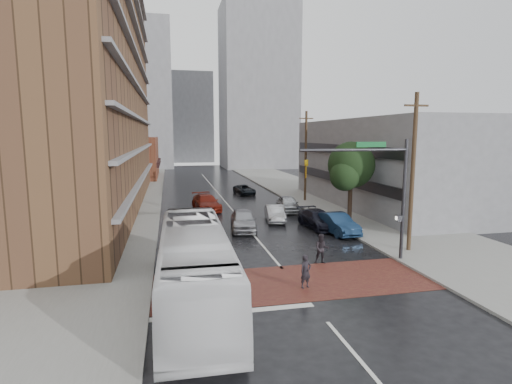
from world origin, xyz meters
TOP-DOWN VIEW (x-y plane):
  - ground at (0.00, 0.00)m, footprint 160.00×160.00m
  - crosswalk at (0.00, 0.50)m, footprint 14.00×5.00m
  - sidewalk_west at (-11.50, 25.00)m, footprint 9.00×90.00m
  - sidewalk_east at (11.50, 25.00)m, footprint 9.00×90.00m
  - apartment_block at (-14.00, 24.00)m, footprint 10.00×44.00m
  - storefront_west at (-12.00, 54.00)m, footprint 8.00×16.00m
  - building_east at (16.50, 20.00)m, footprint 11.00×26.00m
  - distant_tower_west at (-14.00, 78.00)m, footprint 18.00×16.00m
  - distant_tower_east at (14.00, 72.00)m, footprint 16.00×14.00m
  - distant_tower_center at (0.00, 95.00)m, footprint 12.00×10.00m
  - street_tree at (8.52, 12.03)m, footprint 4.20×4.10m
  - signal_mast at (5.85, 2.50)m, footprint 6.50×0.30m
  - utility_pole_near at (8.80, 4.00)m, footprint 1.60×0.26m
  - utility_pole_far at (8.80, 24.00)m, footprint 1.60×0.26m
  - transit_bus at (-5.04, -1.00)m, footprint 3.16×12.48m
  - pedestrian_a at (0.34, -0.37)m, footprint 0.70×0.57m
  - pedestrian_b at (2.50, 3.00)m, footprint 0.99×0.86m
  - car_travel_a at (-0.47, 12.02)m, footprint 2.55×5.06m
  - car_travel_b at (2.80, 14.63)m, footprint 2.01×4.33m
  - car_travel_c at (-2.53, 21.06)m, footprint 2.89×5.60m
  - suv_travel at (3.14, 30.75)m, footprint 2.52×4.50m
  - car_parked_near at (6.30, 9.49)m, footprint 2.07×4.82m
  - car_parked_mid at (5.55, 11.57)m, footprint 2.41×5.06m
  - car_parked_far at (5.20, 18.64)m, footprint 2.18×4.62m

SIDE VIEW (x-z plane):
  - ground at x=0.00m, z-range 0.00..0.00m
  - crosswalk at x=0.00m, z-range 0.00..0.02m
  - sidewalk_west at x=-11.50m, z-range 0.00..0.15m
  - sidewalk_east at x=11.50m, z-range 0.00..0.15m
  - suv_travel at x=3.14m, z-range 0.00..1.19m
  - car_travel_b at x=2.80m, z-range 0.00..1.37m
  - car_parked_mid at x=5.55m, z-range 0.00..1.42m
  - car_parked_far at x=5.20m, z-range 0.00..1.53m
  - car_parked_near at x=6.30m, z-range 0.00..1.54m
  - car_travel_c at x=-2.53m, z-range 0.00..1.55m
  - car_travel_a at x=-0.47m, z-range 0.00..1.65m
  - pedestrian_a at x=0.34m, z-range 0.00..1.67m
  - pedestrian_b at x=2.50m, z-range 0.00..1.76m
  - transit_bus at x=-5.04m, z-range 0.00..3.46m
  - storefront_west at x=-12.00m, z-range 0.00..7.00m
  - building_east at x=16.50m, z-range 0.00..9.00m
  - signal_mast at x=5.85m, z-range 1.13..8.33m
  - street_tree at x=8.52m, z-range 1.28..8.18m
  - utility_pole_near at x=8.80m, z-range 0.14..10.14m
  - utility_pole_far at x=8.80m, z-range 0.14..10.14m
  - distant_tower_center at x=0.00m, z-range 0.00..24.00m
  - apartment_block at x=-14.00m, z-range 0.00..28.00m
  - distant_tower_west at x=-14.00m, z-range 0.00..32.00m
  - distant_tower_east at x=14.00m, z-range 0.00..36.00m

